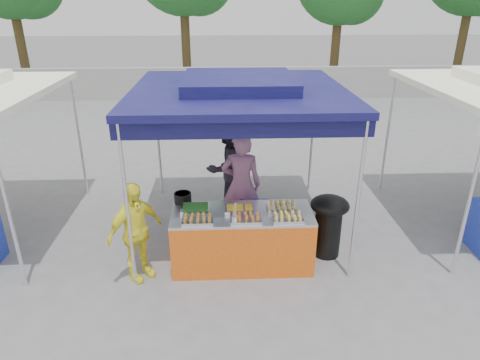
{
  "coord_description": "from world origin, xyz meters",
  "views": [
    {
      "loc": [
        -0.27,
        -5.46,
        3.67
      ],
      "look_at": [
        0.0,
        0.6,
        1.05
      ],
      "focal_mm": 32.0,
      "sensor_mm": 36.0,
      "label": 1
    }
  ],
  "objects_px": {
    "wok_burner": "(328,221)",
    "helper_man": "(228,168)",
    "vendor_table": "(242,238)",
    "vendor_woman": "(241,185)",
    "cooking_pot": "(183,198)",
    "customer_person": "(135,232)"
  },
  "relations": [
    {
      "from": "wok_burner",
      "to": "helper_man",
      "type": "bearing_deg",
      "value": 142.64
    },
    {
      "from": "vendor_table",
      "to": "vendor_woman",
      "type": "bearing_deg",
      "value": 88.15
    },
    {
      "from": "cooking_pot",
      "to": "helper_man",
      "type": "xyz_separation_m",
      "value": [
        0.69,
        1.27,
        -0.04
      ]
    },
    {
      "from": "wok_burner",
      "to": "helper_man",
      "type": "xyz_separation_m",
      "value": [
        -1.47,
        1.44,
        0.31
      ]
    },
    {
      "from": "vendor_woman",
      "to": "helper_man",
      "type": "bearing_deg",
      "value": -68.8
    },
    {
      "from": "vendor_woman",
      "to": "helper_man",
      "type": "height_order",
      "value": "helper_man"
    },
    {
      "from": "cooking_pot",
      "to": "helper_man",
      "type": "distance_m",
      "value": 1.45
    },
    {
      "from": "customer_person",
      "to": "helper_man",
      "type": "bearing_deg",
      "value": 10.47
    },
    {
      "from": "vendor_woman",
      "to": "customer_person",
      "type": "height_order",
      "value": "vendor_woman"
    },
    {
      "from": "cooking_pot",
      "to": "wok_burner",
      "type": "bearing_deg",
      "value": -4.39
    },
    {
      "from": "cooking_pot",
      "to": "vendor_woman",
      "type": "bearing_deg",
      "value": 31.55
    },
    {
      "from": "cooking_pot",
      "to": "customer_person",
      "type": "bearing_deg",
      "value": -133.65
    },
    {
      "from": "vendor_table",
      "to": "wok_burner",
      "type": "bearing_deg",
      "value": 8.82
    },
    {
      "from": "customer_person",
      "to": "vendor_woman",
      "type": "bearing_deg",
      "value": -6.99
    },
    {
      "from": "vendor_table",
      "to": "customer_person",
      "type": "height_order",
      "value": "customer_person"
    },
    {
      "from": "vendor_table",
      "to": "helper_man",
      "type": "bearing_deg",
      "value": 95.96
    },
    {
      "from": "customer_person",
      "to": "vendor_table",
      "type": "bearing_deg",
      "value": -35.04
    },
    {
      "from": "customer_person",
      "to": "cooking_pot",
      "type": "bearing_deg",
      "value": 1.07
    },
    {
      "from": "helper_man",
      "to": "cooking_pot",
      "type": "bearing_deg",
      "value": 24.53
    },
    {
      "from": "cooking_pot",
      "to": "vendor_woman",
      "type": "distance_m",
      "value": 1.05
    },
    {
      "from": "helper_man",
      "to": "wok_burner",
      "type": "bearing_deg",
      "value": 98.87
    },
    {
      "from": "vendor_table",
      "to": "vendor_woman",
      "type": "distance_m",
      "value": 1.02
    }
  ]
}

